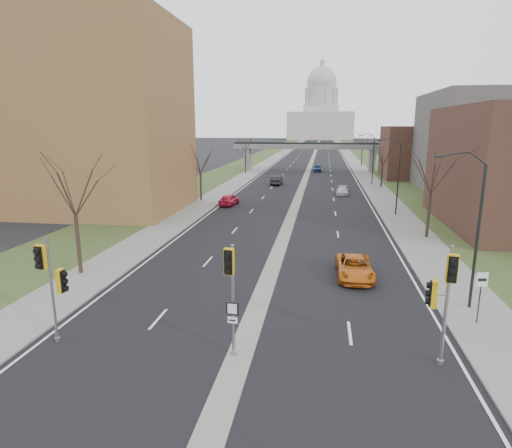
% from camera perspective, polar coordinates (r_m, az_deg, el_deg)
% --- Properties ---
extents(ground, '(700.00, 700.00, 0.00)m').
position_cam_1_polar(ground, '(20.88, -1.67, -15.86)').
color(ground, black).
rests_on(ground, ground).
extents(road_surface, '(20.00, 600.00, 0.01)m').
position_cam_1_polar(road_surface, '(168.31, 7.87, 9.41)').
color(road_surface, black).
rests_on(road_surface, ground).
extents(median_strip, '(1.20, 600.00, 0.02)m').
position_cam_1_polar(median_strip, '(168.31, 7.87, 9.41)').
color(median_strip, gray).
rests_on(median_strip, ground).
extents(sidewalk_right, '(4.00, 600.00, 0.12)m').
position_cam_1_polar(sidewalk_right, '(168.49, 12.00, 9.28)').
color(sidewalk_right, gray).
rests_on(sidewalk_right, ground).
extents(sidewalk_left, '(4.00, 600.00, 0.12)m').
position_cam_1_polar(sidewalk_left, '(168.97, 3.74, 9.54)').
color(sidewalk_left, gray).
rests_on(sidewalk_left, ground).
extents(grass_verge_right, '(8.00, 600.00, 0.10)m').
position_cam_1_polar(grass_verge_right, '(168.90, 14.06, 9.18)').
color(grass_verge_right, '#30421E').
rests_on(grass_verge_right, ground).
extents(grass_verge_left, '(8.00, 600.00, 0.10)m').
position_cam_1_polar(grass_verge_left, '(169.63, 1.69, 9.57)').
color(grass_verge_left, '#30421E').
rests_on(grass_verge_left, ground).
extents(apartment_building, '(25.00, 16.00, 22.00)m').
position_cam_1_polar(apartment_building, '(56.28, -23.20, 12.90)').
color(apartment_building, brown).
rests_on(apartment_building, ground).
extents(commercial_block_mid, '(18.00, 22.00, 15.00)m').
position_cam_1_polar(commercial_block_mid, '(74.21, 28.70, 9.42)').
color(commercial_block_mid, '#595651').
rests_on(commercial_block_mid, ground).
extents(commercial_block_far, '(14.00, 14.00, 10.00)m').
position_cam_1_polar(commercial_block_far, '(90.05, 21.10, 8.88)').
color(commercial_block_far, '#503225').
rests_on(commercial_block_far, ground).
extents(pedestrian_bridge, '(34.00, 3.00, 6.45)m').
position_cam_1_polar(pedestrian_bridge, '(98.17, 7.03, 9.82)').
color(pedestrian_bridge, slate).
rests_on(pedestrian_bridge, ground).
extents(capitol, '(48.00, 42.00, 55.75)m').
position_cam_1_polar(capitol, '(338.10, 8.63, 14.26)').
color(capitol, beige).
rests_on(capitol, ground).
extents(streetlight_near, '(2.61, 0.20, 8.70)m').
position_cam_1_polar(streetlight_near, '(25.33, 26.34, 4.57)').
color(streetlight_near, black).
rests_on(streetlight_near, sidewalk_right).
extents(streetlight_mid, '(2.61, 0.20, 8.70)m').
position_cam_1_polar(streetlight_mid, '(50.64, 17.73, 8.83)').
color(streetlight_mid, black).
rests_on(streetlight_mid, sidewalk_right).
extents(streetlight_far, '(2.61, 0.20, 8.70)m').
position_cam_1_polar(streetlight_far, '(76.41, 14.86, 10.20)').
color(streetlight_far, black).
rests_on(streetlight_far, sidewalk_right).
extents(tree_left_a, '(7.20, 7.20, 9.40)m').
position_cam_1_polar(tree_left_a, '(30.92, -23.33, 5.54)').
color(tree_left_a, '#382B21').
rests_on(tree_left_a, sidewalk_left).
extents(tree_left_b, '(6.75, 6.75, 8.81)m').
position_cam_1_polar(tree_left_b, '(58.45, -7.49, 9.09)').
color(tree_left_b, '#382B21').
rests_on(tree_left_b, sidewalk_left).
extents(tree_left_c, '(7.65, 7.65, 9.99)m').
position_cam_1_polar(tree_left_c, '(91.51, -1.43, 11.06)').
color(tree_left_c, '#382B21').
rests_on(tree_left_c, sidewalk_left).
extents(tree_right_a, '(7.20, 7.20, 9.40)m').
position_cam_1_polar(tree_right_a, '(41.24, 22.52, 7.22)').
color(tree_right_a, '#382B21').
rests_on(tree_right_a, sidewalk_right).
extents(tree_right_b, '(6.30, 6.30, 8.22)m').
position_cam_1_polar(tree_right_b, '(73.72, 16.61, 9.13)').
color(tree_right_b, '#382B21').
rests_on(tree_right_b, sidewalk_right).
extents(tree_right_c, '(7.65, 7.65, 9.99)m').
position_cam_1_polar(tree_right_c, '(113.42, 14.05, 11.05)').
color(tree_right_c, '#382B21').
rests_on(tree_right_c, sidewalk_right).
extents(signal_pole_left, '(0.91, 0.90, 5.15)m').
position_cam_1_polar(signal_pole_left, '(21.76, -25.63, -6.27)').
color(signal_pole_left, gray).
rests_on(signal_pole_left, ground).
extents(signal_pole_median, '(0.59, 0.85, 5.14)m').
position_cam_1_polar(signal_pole_median, '(18.40, -3.38, -7.69)').
color(signal_pole_median, gray).
rests_on(signal_pole_median, ground).
extents(signal_pole_right, '(0.91, 1.06, 5.34)m').
position_cam_1_polar(signal_pole_right, '(19.38, 23.71, -7.99)').
color(signal_pole_right, gray).
rests_on(signal_pole_right, ground).
extents(speed_limit_sign, '(0.59, 0.12, 2.74)m').
position_cam_1_polar(speed_limit_sign, '(24.74, 27.78, -7.61)').
color(speed_limit_sign, black).
rests_on(speed_limit_sign, sidewalk_right).
extents(car_left_near, '(2.21, 4.54, 1.49)m').
position_cam_1_polar(car_left_near, '(55.62, -3.61, 3.29)').
color(car_left_near, '#BA1536').
rests_on(car_left_near, ground).
extents(car_left_far, '(1.83, 4.79, 1.56)m').
position_cam_1_polar(car_left_far, '(74.99, 2.76, 5.83)').
color(car_left_far, black).
rests_on(car_left_far, ground).
extents(car_right_near, '(2.50, 5.19, 1.43)m').
position_cam_1_polar(car_right_near, '(29.85, 13.02, -5.64)').
color(car_right_near, '#C45F15').
rests_on(car_right_near, ground).
extents(car_right_mid, '(1.87, 4.26, 1.22)m').
position_cam_1_polar(car_right_mid, '(65.15, 11.43, 4.36)').
color(car_right_mid, silver).
rests_on(car_right_mid, ground).
extents(car_right_far, '(1.86, 4.60, 1.57)m').
position_cam_1_polar(car_right_far, '(98.36, 8.21, 7.41)').
color(car_right_far, navy).
rests_on(car_right_far, ground).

